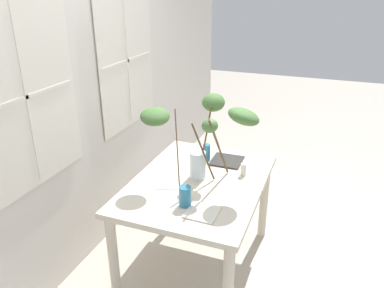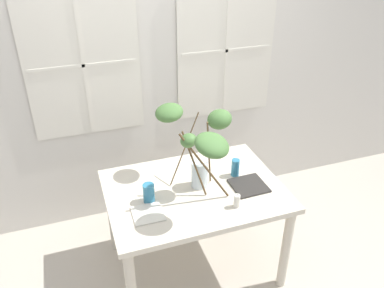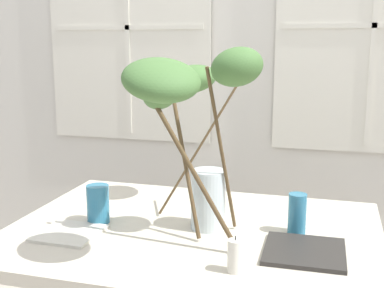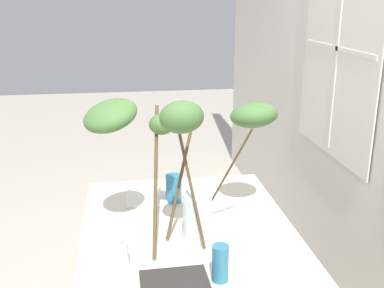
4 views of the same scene
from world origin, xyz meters
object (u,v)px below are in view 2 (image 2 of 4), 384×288
dining_table (194,200)px  vase_with_branches (197,139)px  drinking_glass_blue_left (149,193)px  plate_square_left (148,214)px  drinking_glass_blue_right (235,168)px  plate_square_right (249,186)px  pillar_candle (237,201)px

dining_table → vase_with_branches: (0.01, -0.02, 0.53)m
drinking_glass_blue_left → plate_square_left: bearing=-107.8°
vase_with_branches → drinking_glass_blue_right: vase_with_branches is taller
drinking_glass_blue_left → drinking_glass_blue_right: 0.70m
drinking_glass_blue_left → plate_square_right: drinking_glass_blue_left is taller
vase_with_branches → drinking_glass_blue_left: vase_with_branches is taller
vase_with_branches → drinking_glass_blue_right: 0.49m
drinking_glass_blue_right → plate_square_left: size_ratio=0.68×
plate_square_left → plate_square_right: size_ratio=0.83×
dining_table → plate_square_left: bearing=-156.7°
vase_with_branches → drinking_glass_blue_right: size_ratio=6.28×
drinking_glass_blue_right → plate_square_right: (0.04, -0.16, -0.06)m
plate_square_left → plate_square_right: bearing=4.5°
plate_square_right → pillar_candle: pillar_candle is taller
drinking_glass_blue_right → plate_square_left: drinking_glass_blue_right is taller
pillar_candle → drinking_glass_blue_left: bearing=155.2°
dining_table → drinking_glass_blue_right: bearing=9.5°
vase_with_branches → drinking_glass_blue_right: (0.34, 0.08, -0.35)m
plate_square_left → plate_square_right: plate_square_right is taller
drinking_glass_blue_right → pillar_candle: bearing=-112.8°
drinking_glass_blue_left → drinking_glass_blue_right: size_ratio=1.00×
dining_table → drinking_glass_blue_left: (-0.34, -0.03, 0.18)m
plate_square_left → pillar_candle: pillar_candle is taller
dining_table → plate_square_left: size_ratio=6.30×
drinking_glass_blue_right → plate_square_right: drinking_glass_blue_right is taller
pillar_candle → dining_table: bearing=125.6°
drinking_glass_blue_right → dining_table: bearing=-170.5°
drinking_glass_blue_right → pillar_candle: drinking_glass_blue_right is taller
dining_table → drinking_glass_blue_left: bearing=-174.5°
vase_with_branches → plate_square_right: bearing=-12.9°
vase_with_branches → drinking_glass_blue_left: (-0.35, -0.01, -0.35)m
plate_square_right → pillar_candle: bearing=-135.1°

